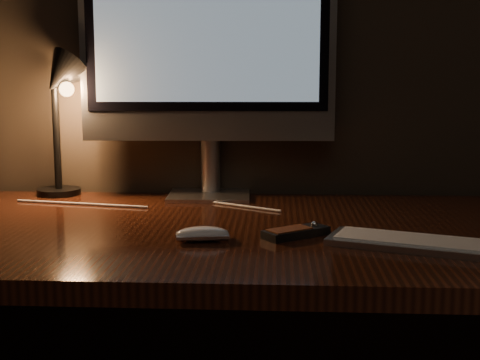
# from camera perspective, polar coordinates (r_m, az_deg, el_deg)

# --- Properties ---
(desk) EXTENTS (1.60, 0.75, 0.75)m
(desk) POSITION_cam_1_polar(r_m,az_deg,el_deg) (1.46, -0.05, -8.31)
(desk) COLOR #3A190D
(desk) RESTS_ON ground
(monitor) EXTENTS (0.62, 0.19, 0.65)m
(monitor) POSITION_cam_1_polar(r_m,az_deg,el_deg) (1.65, -2.76, 11.74)
(monitor) COLOR silver
(monitor) RESTS_ON desk
(keyboard) EXTENTS (0.43, 0.25, 0.02)m
(keyboard) POSITION_cam_1_polar(r_m,az_deg,el_deg) (1.23, 17.16, -5.36)
(keyboard) COLOR silver
(keyboard) RESTS_ON desk
(mouse) EXTENTS (0.10, 0.07, 0.02)m
(mouse) POSITION_cam_1_polar(r_m,az_deg,el_deg) (1.24, -3.22, -4.77)
(mouse) COLOR white
(mouse) RESTS_ON desk
(media_remote) EXTENTS (0.13, 0.12, 0.02)m
(media_remote) POSITION_cam_1_polar(r_m,az_deg,el_deg) (1.27, 4.80, -4.45)
(media_remote) COLOR black
(media_remote) RESTS_ON desk
(desk_lamp) EXTENTS (0.18, 0.19, 0.37)m
(desk_lamp) POSITION_cam_1_polar(r_m,az_deg,el_deg) (1.71, -15.08, 6.84)
(desk_lamp) COLOR black
(desk_lamp) RESTS_ON desk
(cable) EXTENTS (0.60, 0.26, 0.01)m
(cable) POSITION_cam_1_polar(r_m,az_deg,el_deg) (1.58, -7.55, -2.10)
(cable) COLOR white
(cable) RESTS_ON desk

